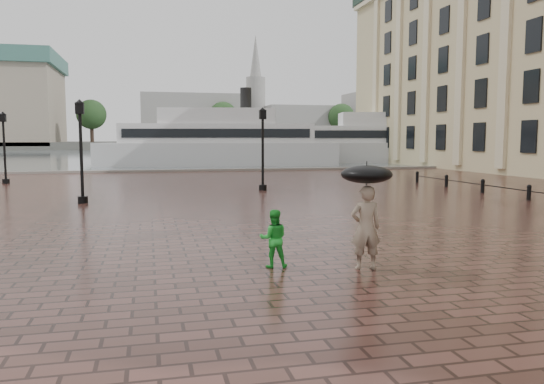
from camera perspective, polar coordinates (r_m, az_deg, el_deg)
The scene contains 13 objects.
ground at distance 15.14m, azimuth -0.97°, elevation -5.02°, with size 300.00×300.00×0.00m, color #391F19.
harbour_water at distance 106.62m, azimuth -11.47°, elevation 4.09°, with size 240.00×240.00×0.00m, color #445053.
quay_edge at distance 46.73m, azimuth -9.27°, elevation 2.18°, with size 80.00×0.60×0.30m, color slate.
far_shore at distance 174.58m, azimuth -12.14°, elevation 4.99°, with size 300.00×60.00×2.00m, color #4C4C47.
distant_skyline at distance 172.47m, azimuth 4.22°, elevation 7.91°, with size 102.50×22.00×33.00m.
far_trees at distance 152.72m, azimuth -12.06°, elevation 8.07°, with size 188.00×8.00×13.50m.
bollard_row at distance 27.24m, azimuth 25.91°, elevation 0.04°, with size 0.22×21.22×0.73m.
street_lamps at distance 29.94m, azimuth -16.76°, elevation 4.53°, with size 15.44×12.44×4.40m.
adult_pedestrian at distance 11.65m, azimuth 10.04°, elevation -3.78°, with size 0.67×0.44×1.83m, color gray.
child_pedestrian at distance 11.69m, azimuth 0.17°, elevation -5.02°, with size 0.62×0.49×1.28m, color green.
ferry_near at distance 56.99m, azimuth -5.84°, elevation 5.34°, with size 25.73×10.21×8.22m.
ferry_far at distance 66.03m, azimuth 12.52°, elevation 5.26°, with size 25.53×11.33×8.14m.
umbrella at distance 11.52m, azimuth 10.14°, elevation 1.88°, with size 1.10×1.10×1.18m.
Camera 1 is at (-3.13, -14.54, 2.82)m, focal length 35.00 mm.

